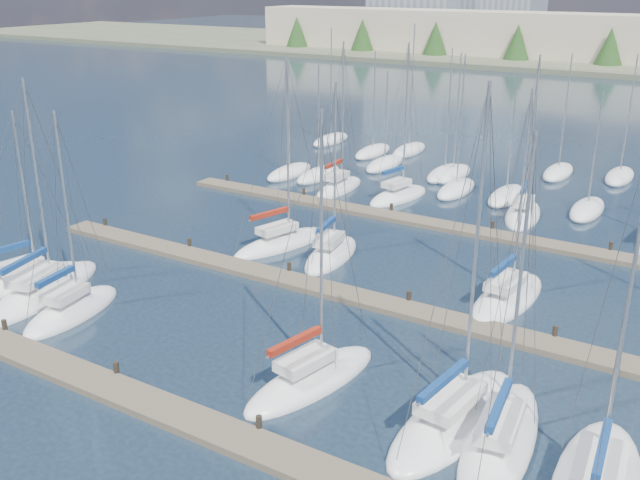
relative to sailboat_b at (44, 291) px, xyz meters
The scene contains 18 objects.
ground 54.76m from the sailboat_b, 74.64° to the left, with size 400.00×400.00×0.00m, color #203041.
dock_near 15.41m from the sailboat_b, 19.66° to the right, with size 44.00×1.93×1.10m.
dock_mid 16.98m from the sailboat_b, 31.29° to the left, with size 44.00×1.93×1.10m.
dock_far 27.04m from the sailboat_b, 57.55° to the left, with size 44.00×1.93×1.10m.
sailboat_b is the anchor object (origin of this frame).
sailboat_f 26.91m from the sailboat_b, ahead, with size 3.59×9.35×12.99m.
sailboat_i 15.44m from the sailboat_b, 62.10° to the left, with size 4.35×8.32×13.20m.
sailboat_j 17.60m from the sailboat_b, 50.67° to the left, with size 3.55×7.24×11.92m.
sailboat_c 3.54m from the sailboat_b, 14.16° to the right, with size 3.58×7.14×11.68m.
sailboat_l 26.45m from the sailboat_b, 29.55° to the left, with size 3.31×8.41×12.52m.
sailboat_e 24.82m from the sailboat_b, ahead, with size 4.04×9.51×14.49m.
sailboat_d 18.24m from the sailboat_b, ahead, with size 4.01×8.23×13.01m.
sailboat_p 34.34m from the sailboat_b, 55.78° to the left, with size 3.64×7.70×12.70m.
sailboat_o 29.24m from the sailboat_b, 71.76° to the left, with size 3.77×7.26×13.13m.
sailboat_a 2.06m from the sailboat_b, 167.97° to the left, with size 3.57×7.78×10.99m.
sailboat_n 27.47m from the sailboat_b, 82.05° to the left, with size 2.42×7.19×13.04m.
distant_boats 37.95m from the sailboat_b, 74.47° to the left, with size 36.93×20.75×13.30m.
shoreline 142.76m from the sailboat_b, 89.51° to the left, with size 400.00×60.00×38.00m.
Camera 1 is at (18.65, -16.23, 17.21)m, focal length 40.00 mm.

